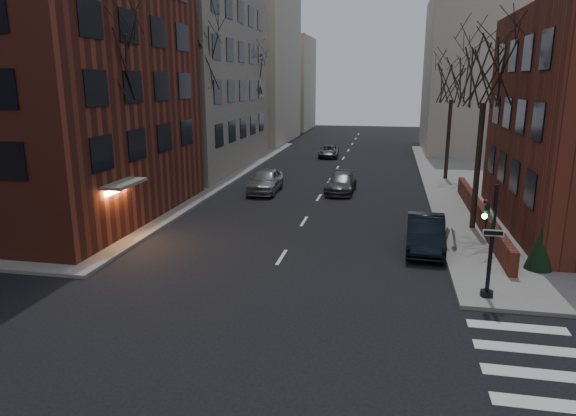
# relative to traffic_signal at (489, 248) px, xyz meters

# --- Properties ---
(sidewalk_far_left) EXTENTS (44.00, 44.00, 0.15)m
(sidewalk_far_left) POSITION_rel_traffic_signal_xyz_m (-36.94, 21.01, -1.83)
(sidewalk_far_left) COLOR gray
(sidewalk_far_left) RESTS_ON ground
(building_left_brick) EXTENTS (15.00, 15.00, 18.00)m
(building_left_brick) POSITION_rel_traffic_signal_xyz_m (-23.44, 7.51, 7.09)
(building_left_brick) COLOR maroon
(building_left_brick) RESTS_ON ground
(building_left_tan) EXTENTS (18.00, 18.00, 28.00)m
(building_left_tan) POSITION_rel_traffic_signal_xyz_m (-24.94, 25.01, 12.09)
(building_left_tan) COLOR gray
(building_left_tan) RESTS_ON ground
(low_wall_right) EXTENTS (0.35, 16.00, 1.00)m
(low_wall_right) POSITION_rel_traffic_signal_xyz_m (1.36, 10.01, -1.26)
(low_wall_right) COLOR maroon
(low_wall_right) RESTS_ON sidewalk_far_right
(building_distant_la) EXTENTS (14.00, 16.00, 18.00)m
(building_distant_la) POSITION_rel_traffic_signal_xyz_m (-22.94, 46.01, 7.09)
(building_distant_la) COLOR #B6AF9A
(building_distant_la) RESTS_ON ground
(building_distant_ra) EXTENTS (14.00, 14.00, 16.00)m
(building_distant_ra) POSITION_rel_traffic_signal_xyz_m (7.06, 41.01, 6.09)
(building_distant_ra) COLOR #B6AF9A
(building_distant_ra) RESTS_ON ground
(building_distant_lb) EXTENTS (10.00, 12.00, 14.00)m
(building_distant_lb) POSITION_rel_traffic_signal_xyz_m (-20.94, 63.01, 5.09)
(building_distant_lb) COLOR #B6AF9A
(building_distant_lb) RESTS_ON ground
(traffic_signal) EXTENTS (0.76, 0.44, 4.00)m
(traffic_signal) POSITION_rel_traffic_signal_xyz_m (0.00, 0.00, 0.00)
(traffic_signal) COLOR black
(traffic_signal) RESTS_ON sidewalk_far_right
(tree_left_a) EXTENTS (4.18, 4.18, 10.26)m
(tree_left_a) POSITION_rel_traffic_signal_xyz_m (-16.74, 5.01, 6.56)
(tree_left_a) COLOR #2D231C
(tree_left_a) RESTS_ON sidewalk_far_left
(tree_left_b) EXTENTS (4.40, 4.40, 10.80)m
(tree_left_b) POSITION_rel_traffic_signal_xyz_m (-16.74, 17.01, 7.00)
(tree_left_b) COLOR #2D231C
(tree_left_b) RESTS_ON sidewalk_far_left
(tree_left_c) EXTENTS (3.96, 3.96, 9.72)m
(tree_left_c) POSITION_rel_traffic_signal_xyz_m (-16.74, 31.01, 6.12)
(tree_left_c) COLOR #2D231C
(tree_left_c) RESTS_ON sidewalk_far_left
(tree_right_a) EXTENTS (3.96, 3.96, 9.72)m
(tree_right_a) POSITION_rel_traffic_signal_xyz_m (0.86, 9.01, 6.12)
(tree_right_a) COLOR #2D231C
(tree_right_a) RESTS_ON sidewalk_far_right
(tree_right_b) EXTENTS (3.74, 3.74, 9.18)m
(tree_right_b) POSITION_rel_traffic_signal_xyz_m (0.86, 23.01, 5.68)
(tree_right_b) COLOR #2D231C
(tree_right_b) RESTS_ON sidewalk_far_right
(streetlamp_near) EXTENTS (0.36, 0.36, 6.28)m
(streetlamp_near) POSITION_rel_traffic_signal_xyz_m (-16.14, 13.01, 2.33)
(streetlamp_near) COLOR black
(streetlamp_near) RESTS_ON sidewalk_far_left
(streetlamp_far) EXTENTS (0.36, 0.36, 6.28)m
(streetlamp_far) POSITION_rel_traffic_signal_xyz_m (-16.14, 33.01, 2.33)
(streetlamp_far) COLOR black
(streetlamp_far) RESTS_ON sidewalk_far_left
(parked_sedan) EXTENTS (1.84, 4.79, 1.56)m
(parked_sedan) POSITION_rel_traffic_signal_xyz_m (-1.74, 5.31, -1.13)
(parked_sedan) COLOR black
(parked_sedan) RESTS_ON ground
(car_lane_silver) EXTENTS (2.01, 4.81, 1.63)m
(car_lane_silver) POSITION_rel_traffic_signal_xyz_m (-11.79, 16.02, -1.09)
(car_lane_silver) COLOR gray
(car_lane_silver) RESTS_ON ground
(car_lane_gray) EXTENTS (2.01, 4.61, 1.32)m
(car_lane_gray) POSITION_rel_traffic_signal_xyz_m (-6.66, 16.91, -1.25)
(car_lane_gray) COLOR #403F44
(car_lane_gray) RESTS_ON ground
(car_lane_far) EXTENTS (2.17, 4.28, 1.16)m
(car_lane_far) POSITION_rel_traffic_signal_xyz_m (-9.47, 33.48, -1.33)
(car_lane_far) COLOR #404145
(car_lane_far) RESTS_ON ground
(sandwich_board) EXTENTS (0.47, 0.60, 0.90)m
(sandwich_board) POSITION_rel_traffic_signal_xyz_m (-0.64, 5.39, -1.31)
(sandwich_board) COLOR silver
(sandwich_board) RESTS_ON sidewalk_far_right
(evergreen_shrub) EXTENTS (1.39, 1.39, 1.79)m
(evergreen_shrub) POSITION_rel_traffic_signal_xyz_m (2.56, 3.22, -0.86)
(evergreen_shrub) COLOR #163216
(evergreen_shrub) RESTS_ON sidewalk_far_right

